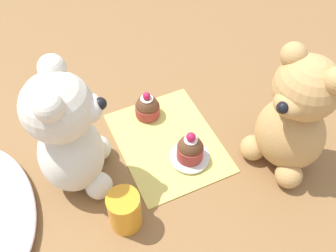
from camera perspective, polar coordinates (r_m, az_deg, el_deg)
name	(u,v)px	position (r m, az deg, el deg)	size (l,w,h in m)	color
ground_plane	(168,143)	(0.84, 0.00, -2.43)	(4.00, 4.00, 0.00)	olive
knitted_placemat	(168,142)	(0.84, 0.00, -2.31)	(0.26, 0.20, 0.01)	#E0D166
teddy_bear_cream	(68,136)	(0.71, -14.25, -1.36)	(0.17, 0.16, 0.27)	silver
teddy_bear_tan	(294,118)	(0.75, 17.86, 1.06)	(0.17, 0.16, 0.27)	tan
cupcake_near_cream_bear	(147,107)	(0.87, -3.02, 2.76)	(0.05, 0.05, 0.07)	#993333
saucer_plate	(190,157)	(0.81, 3.14, -4.51)	(0.08, 0.08, 0.01)	silver
cupcake_near_tan_bear	(190,148)	(0.79, 3.23, -3.28)	(0.05, 0.05, 0.07)	#993333
juice_glass	(125,211)	(0.71, -6.31, -12.13)	(0.06, 0.06, 0.08)	orange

